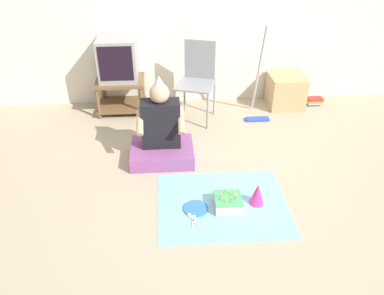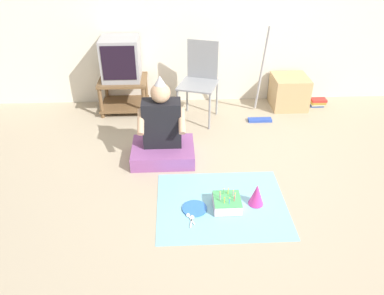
{
  "view_description": "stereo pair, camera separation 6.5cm",
  "coord_description": "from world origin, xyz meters",
  "px_view_note": "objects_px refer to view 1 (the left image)",
  "views": [
    {
      "loc": [
        -0.54,
        -2.52,
        2.11
      ],
      "look_at": [
        -0.34,
        0.29,
        0.35
      ],
      "focal_mm": 35.0,
      "sensor_mm": 36.0,
      "label": 1
    },
    {
      "loc": [
        -0.47,
        -2.52,
        2.11
      ],
      "look_at": [
        -0.34,
        0.29,
        0.35
      ],
      "focal_mm": 35.0,
      "sensor_mm": 36.0,
      "label": 2
    }
  ],
  "objects_px": {
    "birthday_cake": "(228,202)",
    "book_pile": "(314,101)",
    "party_hat_blue": "(257,194)",
    "paper_plate": "(196,208)",
    "tv": "(118,59)",
    "dust_mop": "(258,93)",
    "folding_chair": "(197,76)",
    "person_seated": "(161,135)",
    "cardboard_box_stack": "(286,91)"
  },
  "relations": [
    {
      "from": "book_pile",
      "to": "party_hat_blue",
      "type": "distance_m",
      "value": 2.22
    },
    {
      "from": "folding_chair",
      "to": "person_seated",
      "type": "relative_size",
      "value": 1.05
    },
    {
      "from": "person_seated",
      "to": "party_hat_blue",
      "type": "distance_m",
      "value": 1.13
    },
    {
      "from": "cardboard_box_stack",
      "to": "dust_mop",
      "type": "bearing_deg",
      "value": -144.63
    },
    {
      "from": "cardboard_box_stack",
      "to": "book_pile",
      "type": "distance_m",
      "value": 0.42
    },
    {
      "from": "tv",
      "to": "cardboard_box_stack",
      "type": "bearing_deg",
      "value": -0.53
    },
    {
      "from": "folding_chair",
      "to": "party_hat_blue",
      "type": "height_order",
      "value": "folding_chair"
    },
    {
      "from": "party_hat_blue",
      "to": "dust_mop",
      "type": "bearing_deg",
      "value": 77.85
    },
    {
      "from": "tv",
      "to": "person_seated",
      "type": "bearing_deg",
      "value": -66.38
    },
    {
      "from": "tv",
      "to": "book_pile",
      "type": "relative_size",
      "value": 2.53
    },
    {
      "from": "book_pile",
      "to": "tv",
      "type": "bearing_deg",
      "value": 179.25
    },
    {
      "from": "dust_mop",
      "to": "person_seated",
      "type": "distance_m",
      "value": 1.4
    },
    {
      "from": "dust_mop",
      "to": "birthday_cake",
      "type": "relative_size",
      "value": 4.89
    },
    {
      "from": "tv",
      "to": "birthday_cake",
      "type": "xyz_separation_m",
      "value": [
        1.05,
        -1.95,
        -0.6
      ]
    },
    {
      "from": "birthday_cake",
      "to": "book_pile",
      "type": "bearing_deg",
      "value": 53.41
    },
    {
      "from": "book_pile",
      "to": "party_hat_blue",
      "type": "relative_size",
      "value": 0.99
    },
    {
      "from": "tv",
      "to": "paper_plate",
      "type": "relative_size",
      "value": 2.37
    },
    {
      "from": "folding_chair",
      "to": "dust_mop",
      "type": "relative_size",
      "value": 0.8
    },
    {
      "from": "cardboard_box_stack",
      "to": "birthday_cake",
      "type": "bearing_deg",
      "value": -118.08
    },
    {
      "from": "cardboard_box_stack",
      "to": "person_seated",
      "type": "distance_m",
      "value": 1.94
    },
    {
      "from": "tv",
      "to": "birthday_cake",
      "type": "relative_size",
      "value": 2.15
    },
    {
      "from": "cardboard_box_stack",
      "to": "party_hat_blue",
      "type": "bearing_deg",
      "value": -112.27
    },
    {
      "from": "dust_mop",
      "to": "person_seated",
      "type": "bearing_deg",
      "value": -144.7
    },
    {
      "from": "folding_chair",
      "to": "dust_mop",
      "type": "xyz_separation_m",
      "value": [
        0.71,
        -0.08,
        -0.2
      ]
    },
    {
      "from": "folding_chair",
      "to": "paper_plate",
      "type": "height_order",
      "value": "folding_chair"
    },
    {
      "from": "party_hat_blue",
      "to": "paper_plate",
      "type": "xyz_separation_m",
      "value": [
        -0.53,
        -0.04,
        -0.09
      ]
    },
    {
      "from": "birthday_cake",
      "to": "party_hat_blue",
      "type": "xyz_separation_m",
      "value": [
        0.25,
        0.03,
        0.05
      ]
    },
    {
      "from": "cardboard_box_stack",
      "to": "paper_plate",
      "type": "relative_size",
      "value": 2.09
    },
    {
      "from": "folding_chair",
      "to": "birthday_cake",
      "type": "height_order",
      "value": "folding_chair"
    },
    {
      "from": "book_pile",
      "to": "paper_plate",
      "type": "distance_m",
      "value": 2.57
    },
    {
      "from": "folding_chair",
      "to": "paper_plate",
      "type": "distance_m",
      "value": 1.79
    },
    {
      "from": "cardboard_box_stack",
      "to": "paper_plate",
      "type": "xyz_separation_m",
      "value": [
        -1.3,
        -1.94,
        -0.19
      ]
    },
    {
      "from": "folding_chair",
      "to": "book_pile",
      "type": "distance_m",
      "value": 1.62
    },
    {
      "from": "book_pile",
      "to": "party_hat_blue",
      "type": "bearing_deg",
      "value": -121.85
    },
    {
      "from": "person_seated",
      "to": "folding_chair",
      "type": "bearing_deg",
      "value": 64.3
    },
    {
      "from": "folding_chair",
      "to": "person_seated",
      "type": "distance_m",
      "value": 1.03
    },
    {
      "from": "party_hat_blue",
      "to": "person_seated",
      "type": "bearing_deg",
      "value": 135.88
    },
    {
      "from": "tv",
      "to": "paper_plate",
      "type": "height_order",
      "value": "tv"
    },
    {
      "from": "person_seated",
      "to": "birthday_cake",
      "type": "relative_size",
      "value": 3.74
    },
    {
      "from": "folding_chair",
      "to": "cardboard_box_stack",
      "type": "bearing_deg",
      "value": 11.03
    },
    {
      "from": "cardboard_box_stack",
      "to": "party_hat_blue",
      "type": "xyz_separation_m",
      "value": [
        -0.78,
        -1.9,
        -0.09
      ]
    },
    {
      "from": "party_hat_blue",
      "to": "birthday_cake",
      "type": "bearing_deg",
      "value": -172.52
    },
    {
      "from": "dust_mop",
      "to": "party_hat_blue",
      "type": "bearing_deg",
      "value": -102.15
    },
    {
      "from": "cardboard_box_stack",
      "to": "party_hat_blue",
      "type": "height_order",
      "value": "cardboard_box_stack"
    },
    {
      "from": "tv",
      "to": "folding_chair",
      "type": "relative_size",
      "value": 0.55
    },
    {
      "from": "person_seated",
      "to": "birthday_cake",
      "type": "height_order",
      "value": "person_seated"
    },
    {
      "from": "folding_chair",
      "to": "birthday_cake",
      "type": "bearing_deg",
      "value": -86.02
    },
    {
      "from": "tv",
      "to": "dust_mop",
      "type": "bearing_deg",
      "value": -11.3
    },
    {
      "from": "book_pile",
      "to": "paper_plate",
      "type": "height_order",
      "value": "book_pile"
    },
    {
      "from": "folding_chair",
      "to": "party_hat_blue",
      "type": "bearing_deg",
      "value": -77.47
    }
  ]
}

